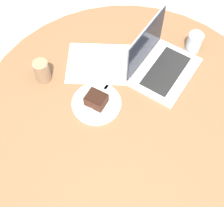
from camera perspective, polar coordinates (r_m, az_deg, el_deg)
The scene contains 9 objects.
ground_plane at distance 1.98m, azimuth 1.96°, elevation -11.98°, with size 12.00×12.00×0.00m, color #B7AD9E.
dining_table at distance 1.39m, azimuth 2.73°, elevation -3.42°, with size 1.30×1.30×0.73m.
paper_document at distance 1.46m, azimuth -2.38°, elevation 7.33°, with size 0.36×0.32×0.00m.
plate at distance 1.33m, azimuth -2.86°, elevation 0.01°, with size 0.21×0.21×0.01m.
cake_slice at distance 1.30m, azimuth -2.92°, elevation 0.73°, with size 0.11×0.11×0.06m.
fork at distance 1.34m, azimuth -2.19°, elevation 1.36°, with size 0.14×0.13×0.00m.
coffee_glass at distance 1.40m, azimuth -12.68°, elevation 5.82°, with size 0.07×0.07×0.11m.
water_glass at distance 1.52m, azimuth 14.82°, elevation 10.76°, with size 0.07×0.07×0.10m.
laptop at distance 1.42m, azimuth 8.79°, elevation 7.08°, with size 0.39×0.38×0.23m.
Camera 1 is at (0.25, 0.59, 1.88)m, focal length 50.00 mm.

